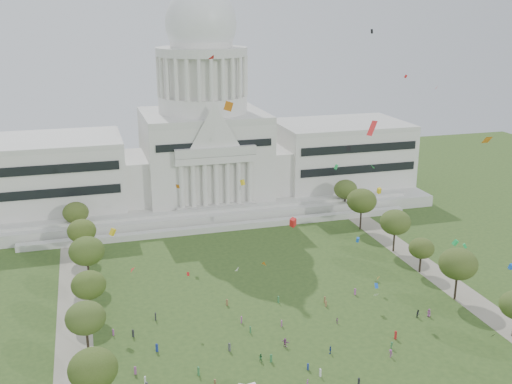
{
  "coord_description": "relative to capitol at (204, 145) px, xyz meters",
  "views": [
    {
      "loc": [
        -42.09,
        -99.57,
        69.75
      ],
      "look_at": [
        0.0,
        45.0,
        24.0
      ],
      "focal_mm": 42.0,
      "sensor_mm": 36.0,
      "label": 1
    }
  ],
  "objects": [
    {
      "name": "person_2",
      "position": [
        30.31,
        -101.92,
        -21.29
      ],
      "size": [
        1.13,
        1.1,
        2.02
      ],
      "primitive_type": "imported",
      "rotation": [
        0.0,
        0.0,
        0.73
      ],
      "color": "#26262B",
      "rests_on": "ground"
    },
    {
      "name": "row_tree_l_4",
      "position": [
        -44.08,
        -61.17,
        -12.9
      ],
      "size": [
        9.29,
        9.29,
        13.21
      ],
      "color": "black",
      "rests_on": "ground"
    },
    {
      "name": "capitol",
      "position": [
        0.0,
        0.0,
        0.0
      ],
      "size": [
        160.0,
        64.5,
        91.3
      ],
      "color": "beige",
      "rests_on": "ground"
    },
    {
      "name": "path_left",
      "position": [
        -48.0,
        -83.59,
        -22.28
      ],
      "size": [
        8.0,
        160.0,
        0.04
      ],
      "primitive_type": "cube",
      "color": "gray",
      "rests_on": "ground"
    },
    {
      "name": "person_10",
      "position": [
        10.76,
        -99.11,
        -21.56
      ],
      "size": [
        0.71,
        0.97,
        1.48
      ],
      "primitive_type": "imported",
      "rotation": [
        0.0,
        0.0,
        1.26
      ],
      "color": "#994C8C",
      "rests_on": "ground"
    },
    {
      "name": "row_tree_r_6",
      "position": [
        45.96,
        -25.46,
        -13.79
      ],
      "size": [
        8.42,
        8.42,
        11.97
      ],
      "color": "black",
      "rests_on": "ground"
    },
    {
      "name": "person_3",
      "position": [
        15.84,
        -115.26,
        -21.39
      ],
      "size": [
        0.92,
        1.29,
        1.8
      ],
      "primitive_type": "imported",
      "rotation": [
        0.0,
        0.0,
        5.02
      ],
      "color": "#994C8C",
      "rests_on": "ground"
    },
    {
      "name": "row_tree_l_2",
      "position": [
        -45.04,
        -96.29,
        -13.79
      ],
      "size": [
        8.42,
        8.42,
        11.97
      ],
      "color": "black",
      "rests_on": "ground"
    },
    {
      "name": "person_0",
      "position": [
        33.04,
        -102.21,
        -21.3
      ],
      "size": [
        1.04,
        1.16,
        1.99
      ],
      "primitive_type": "imported",
      "rotation": [
        0.0,
        0.0,
        5.26
      ],
      "color": "#994C8C",
      "rests_on": "ground"
    },
    {
      "name": "person_9",
      "position": [
        17.64,
        -112.48,
        -21.46
      ],
      "size": [
        1.21,
        1.05,
        1.67
      ],
      "primitive_type": "imported",
      "rotation": [
        0.0,
        0.0,
        0.58
      ],
      "color": "#33723F",
      "rests_on": "ground"
    },
    {
      "name": "kite_swarm",
      "position": [
        2.11,
        -107.38,
        6.94
      ],
      "size": [
        90.14,
        103.81,
        62.92
      ],
      "color": "red",
      "rests_on": "ground"
    },
    {
      "name": "distant_crowd",
      "position": [
        -12.82,
        -99.97,
        -21.43
      ],
      "size": [
        61.09,
        34.84,
        1.95
      ],
      "color": "silver",
      "rests_on": "ground"
    },
    {
      "name": "row_tree_r_5",
      "position": [
        43.49,
        -43.4,
        -12.37
      ],
      "size": [
        9.82,
        9.82,
        13.96
      ],
      "color": "black",
      "rests_on": "ground"
    },
    {
      "name": "row_tree_l_5",
      "position": [
        -45.22,
        -42.58,
        -13.88
      ],
      "size": [
        8.33,
        8.33,
        11.85
      ],
      "color": "black",
      "rests_on": "ground"
    },
    {
      "name": "row_tree_l_6",
      "position": [
        -46.87,
        -24.45,
        -14.02
      ],
      "size": [
        8.19,
        8.19,
        11.64
      ],
      "color": "black",
      "rests_on": "ground"
    },
    {
      "name": "row_tree_l_3",
      "position": [
        -44.09,
        -79.67,
        -14.09
      ],
      "size": [
        8.12,
        8.12,
        11.55
      ],
      "color": "black",
      "rests_on": "ground"
    },
    {
      "name": "person_6",
      "position": [
        4.91,
        -122.83,
        -21.34
      ],
      "size": [
        0.79,
        1.04,
        1.92
      ],
      "primitive_type": "imported",
      "rotation": [
        0.0,
        0.0,
        1.36
      ],
      "color": "#26262B",
      "rests_on": "ground"
    },
    {
      "name": "person_5",
      "position": [
        -4.1,
        -105.2,
        -21.31
      ],
      "size": [
        1.75,
        1.85,
        1.97
      ],
      "primitive_type": "imported",
      "rotation": [
        0.0,
        0.0,
        2.3
      ],
      "color": "#994C8C",
      "rests_on": "ground"
    },
    {
      "name": "row_tree_r_3",
      "position": [
        44.4,
        -79.1,
        -15.21
      ],
      "size": [
        7.01,
        7.01,
        9.98
      ],
      "color": "black",
      "rests_on": "ground"
    },
    {
      "name": "path_right",
      "position": [
        48.0,
        -83.59,
        -22.28
      ],
      "size": [
        8.0,
        160.0,
        0.04
      ],
      "primitive_type": "cube",
      "color": "gray",
      "rests_on": "ground"
    },
    {
      "name": "row_tree_r_2",
      "position": [
        44.17,
        -96.15,
        -12.64
      ],
      "size": [
        9.55,
        9.55,
        13.58
      ],
      "color": "black",
      "rests_on": "ground"
    },
    {
      "name": "person_7",
      "position": [
        -4.7,
        -120.24,
        -21.44
      ],
      "size": [
        0.77,
        0.76,
        1.72
      ],
      "primitive_type": "imported",
      "rotation": [
        0.0,
        0.0,
        3.9
      ],
      "color": "#994C8C",
      "rests_on": "ground"
    },
    {
      "name": "ground",
      "position": [
        0.0,
        -113.59,
        -22.3
      ],
      "size": [
        400.0,
        400.0,
        0.0
      ],
      "primitive_type": "plane",
      "color": "#324C1E",
      "rests_on": "ground"
    },
    {
      "name": "person_4",
      "position": [
        4.17,
        -110.54,
        -21.41
      ],
      "size": [
        0.88,
        1.17,
        1.77
      ],
      "primitive_type": "imported",
      "rotation": [
        0.0,
        0.0,
        4.38
      ],
      "color": "navy",
      "rests_on": "ground"
    },
    {
      "name": "row_tree_r_4",
      "position": [
        44.76,
        -63.55,
        -13.01
      ],
      "size": [
        9.19,
        9.19,
        13.06
      ],
      "color": "black",
      "rests_on": "ground"
    },
    {
      "name": "row_tree_l_1",
      "position": [
        -44.07,
        -116.55,
        -13.34
      ],
      "size": [
        8.86,
        8.86,
        12.59
      ],
      "color": "black",
      "rests_on": "ground"
    },
    {
      "name": "person_8",
      "position": [
        -10.83,
        -109.17,
        -21.4
      ],
      "size": [
        1.02,
        0.96,
        1.79
      ],
      "primitive_type": "imported",
      "rotation": [
        0.0,
        0.0,
        2.47
      ],
      "color": "#33723F",
      "rests_on": "ground"
    }
  ]
}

